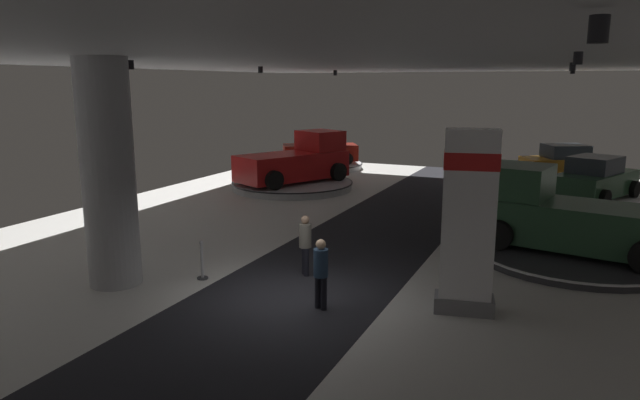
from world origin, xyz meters
The scene contains 17 objects.
ground centered at (0.00, 0.00, -0.02)m, with size 24.00×44.00×0.06m.
ceiling_with_spotlights centered at (0.00, 0.00, 5.55)m, with size 24.00×44.00×0.39m.
column_left centered at (-4.42, -0.92, 2.75)m, with size 1.26×1.26×5.50m.
brand_sign_pylon centered at (3.82, 0.81, 2.06)m, with size 1.37×0.88×3.98m.
display_platform_deep_right centered at (5.50, 19.05, 0.13)m, with size 5.56×5.56×0.24m.
display_car_deep_right centered at (5.47, 19.03, 1.00)m, with size 4.55×3.64×1.71m.
display_platform_mid_right centered at (6.00, 5.96, 0.14)m, with size 5.68×5.68×0.24m.
pickup_truck_mid_right centered at (5.68, 6.02, 1.17)m, with size 5.60×3.42×2.30m.
display_platform_far_right centered at (6.60, 13.58, 0.20)m, with size 6.00×6.00×0.37m.
display_car_far_right centered at (6.59, 13.55, 1.13)m, with size 3.46×4.57×1.71m.
display_platform_far_left centered at (-6.21, 12.31, 0.19)m, with size 5.68×5.68×0.34m.
pickup_truck_far_left centered at (-6.07, 12.60, 1.28)m, with size 4.36×5.68×2.30m.
display_platform_deep_left centered at (-7.68, 18.76, 0.18)m, with size 4.94×4.94×0.33m.
display_car_deep_left centered at (-7.71, 18.74, 1.09)m, with size 4.53×3.72×1.71m.
visitor_walking_near centered at (-0.37, 1.55, 0.91)m, with size 0.32×0.32×1.59m.
visitor_walking_far centered at (0.91, -0.34, 0.91)m, with size 0.32×0.32×1.59m.
stanchion_a centered at (-2.63, 0.21, 0.37)m, with size 0.28×0.28×1.01m.
Camera 1 is at (5.72, -11.09, 4.90)m, focal length 31.82 mm.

